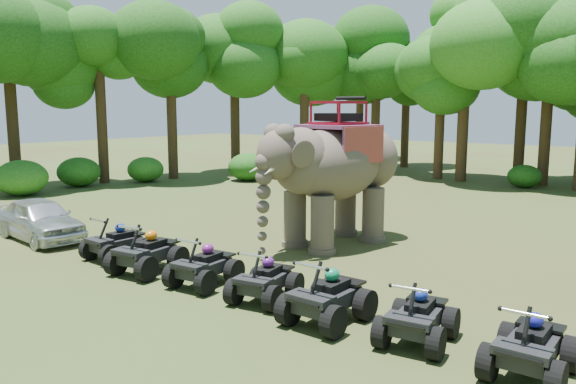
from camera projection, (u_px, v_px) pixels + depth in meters
name	position (u px, v px, depth m)	size (l,w,h in m)	color
ground	(259.00, 273.00, 14.01)	(110.00, 110.00, 0.00)	#47381E
elephant	(335.00, 172.00, 16.68)	(2.30, 5.22, 4.39)	brown
parked_car	(40.00, 219.00, 17.43)	(1.55, 3.86, 1.31)	silver
atv_0	(116.00, 238.00, 15.22)	(1.17, 1.60, 1.18)	black
atv_1	(147.00, 247.00, 13.96)	(1.27, 1.74, 1.29)	black
atv_2	(204.00, 260.00, 12.94)	(1.17, 1.60, 1.19)	black
atv_3	(265.00, 275.00, 11.91)	(1.13, 1.55, 1.15)	black
atv_4	(328.00, 290.00, 10.69)	(1.26, 1.73, 1.28)	black
atv_5	(418.00, 311.00, 9.77)	(1.15, 1.58, 1.17)	black
atv_6	(531.00, 339.00, 8.55)	(1.18, 1.61, 1.20)	black
tree_0	(522.00, 100.00, 30.96)	(6.32, 6.32, 9.03)	#195114
tree_23	(11.00, 98.00, 28.69)	(6.41, 6.41, 9.16)	#195114
tree_24	(101.00, 107.00, 30.18)	(5.74, 5.74, 8.20)	#195114
tree_25	(171.00, 102.00, 32.04)	(6.16, 6.16, 8.80)	#195114
tree_26	(235.00, 96.00, 35.53)	(6.73, 6.73, 9.61)	#195114
tree_27	(304.00, 99.00, 35.47)	(6.49, 6.49, 9.27)	#195114
tree_28	(376.00, 101.00, 36.43)	(6.36, 6.36, 9.08)	#195114
tree_29	(440.00, 109.00, 32.00)	(5.59, 5.59, 7.99)	#195114
tree_31	(547.00, 101.00, 29.19)	(6.17, 6.17, 8.81)	#195114
tree_34	(406.00, 110.00, 38.36)	(5.48, 5.48, 7.83)	#195114
tree_40	(360.00, 99.00, 44.09)	(6.71, 6.71, 9.59)	#195114
tree_41	(465.00, 88.00, 30.75)	(7.22, 7.22, 10.32)	#195114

